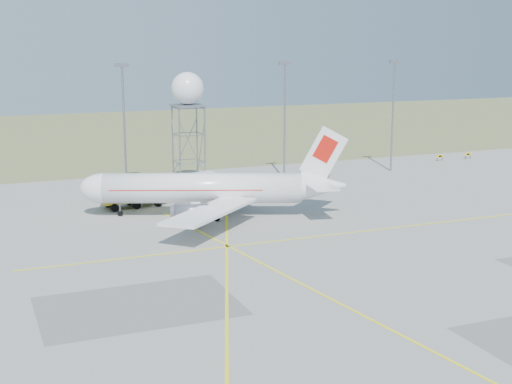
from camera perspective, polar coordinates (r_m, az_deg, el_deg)
name	(u,v)px	position (r m, az deg, el deg)	size (l,w,h in m)	color
ground	(417,333)	(61.84, 12.74, -10.98)	(400.00, 400.00, 0.00)	#A2A29D
grass_strip	(104,135)	(190.72, -12.08, 4.52)	(400.00, 120.00, 0.03)	#606E3C
mast_b	(124,117)	(115.27, -10.52, 5.91)	(2.20, 0.50, 20.50)	gray
mast_c	(285,111)	(124.04, 2.31, 6.52)	(2.20, 0.50, 20.50)	gray
mast_d	(393,106)	(134.66, 10.91, 6.74)	(2.20, 0.50, 20.50)	gray
taxi_sign_near	(440,156)	(149.79, 14.50, 2.77)	(1.60, 0.17, 1.20)	black
taxi_sign_far	(468,154)	(154.06, 16.60, 2.90)	(1.60, 0.17, 1.20)	black
airliner_main	(207,189)	(98.60, -3.95, 0.26)	(35.67, 33.44, 12.59)	white
radar_tower	(188,124)	(116.62, -5.44, 5.44)	(5.26, 5.26, 19.04)	gray
fire_truck	(134,195)	(105.89, -9.71, -0.21)	(9.65, 4.68, 3.73)	gold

